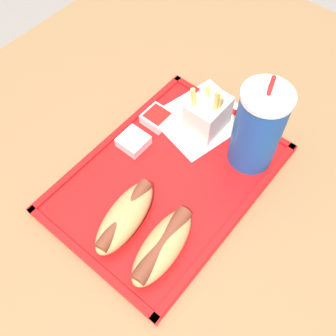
% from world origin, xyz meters
% --- Properties ---
extents(ground_plane, '(8.00, 8.00, 0.00)m').
position_xyz_m(ground_plane, '(0.00, 0.00, 0.00)').
color(ground_plane, gray).
extents(dining_table, '(1.20, 1.02, 0.78)m').
position_xyz_m(dining_table, '(0.00, 0.00, 0.39)').
color(dining_table, olive).
rests_on(dining_table, ground_plane).
extents(food_tray, '(0.40, 0.29, 0.01)m').
position_xyz_m(food_tray, '(0.02, -0.00, 0.78)').
color(food_tray, red).
rests_on(food_tray, dining_table).
extents(paper_napkin, '(0.19, 0.17, 0.00)m').
position_xyz_m(paper_napkin, '(-0.12, -0.04, 0.79)').
color(paper_napkin, white).
rests_on(paper_napkin, food_tray).
extents(soda_cup, '(0.08, 0.08, 0.20)m').
position_xyz_m(soda_cup, '(-0.10, 0.08, 0.87)').
color(soda_cup, '#194CA5').
rests_on(soda_cup, food_tray).
extents(hot_dog_far, '(0.15, 0.07, 0.04)m').
position_xyz_m(hot_dog_far, '(0.14, 0.08, 0.81)').
color(hot_dog_far, tan).
rests_on(hot_dog_far, food_tray).
extents(hot_dog_near, '(0.15, 0.08, 0.04)m').
position_xyz_m(hot_dog_near, '(0.14, 0.00, 0.81)').
color(hot_dog_near, tan).
rests_on(hot_dog_near, food_tray).
extents(fries_carton, '(0.08, 0.06, 0.11)m').
position_xyz_m(fries_carton, '(-0.11, -0.02, 0.82)').
color(fries_carton, silver).
rests_on(fries_carton, food_tray).
extents(sauce_cup_mayo, '(0.05, 0.05, 0.02)m').
position_xyz_m(sauce_cup_mayo, '(0.01, -0.10, 0.80)').
color(sauce_cup_mayo, silver).
rests_on(sauce_cup_mayo, food_tray).
extents(sauce_cup_ketchup, '(0.05, 0.05, 0.02)m').
position_xyz_m(sauce_cup_ketchup, '(-0.06, -0.10, 0.80)').
color(sauce_cup_ketchup, silver).
rests_on(sauce_cup_ketchup, food_tray).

